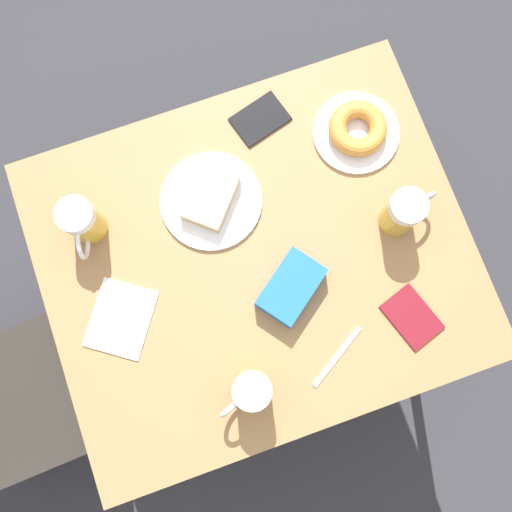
% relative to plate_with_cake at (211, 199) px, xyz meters
% --- Properties ---
extents(ground_plane, '(8.00, 8.00, 0.00)m').
position_rel_plate_with_cake_xyz_m(ground_plane, '(-0.16, -0.05, -0.79)').
color(ground_plane, '#333338').
extents(table, '(0.81, 0.97, 0.78)m').
position_rel_plate_with_cake_xyz_m(table, '(-0.16, -0.05, -0.09)').
color(table, '#997044').
rests_on(table, ground_plane).
extents(plate_with_cake, '(0.24, 0.24, 0.05)m').
position_rel_plate_with_cake_xyz_m(plate_with_cake, '(0.00, 0.00, 0.00)').
color(plate_with_cake, silver).
rests_on(plate_with_cake, table).
extents(plate_with_donut, '(0.21, 0.21, 0.05)m').
position_rel_plate_with_cake_xyz_m(plate_with_donut, '(0.04, -0.38, 0.01)').
color(plate_with_donut, silver).
rests_on(plate_with_donut, table).
extents(beer_mug_left, '(0.08, 0.13, 0.13)m').
position_rel_plate_with_cake_xyz_m(beer_mug_left, '(-0.18, -0.39, 0.05)').
color(beer_mug_left, gold).
rests_on(beer_mug_left, table).
extents(beer_mug_center, '(0.13, 0.08, 0.13)m').
position_rel_plate_with_cake_xyz_m(beer_mug_center, '(0.03, 0.28, 0.05)').
color(beer_mug_center, gold).
rests_on(beer_mug_center, table).
extents(beer_mug_right, '(0.08, 0.12, 0.13)m').
position_rel_plate_with_cake_xyz_m(beer_mug_right, '(-0.43, 0.05, 0.05)').
color(beer_mug_right, gold).
rests_on(beer_mug_right, table).
extents(napkin_folded, '(0.21, 0.20, 0.00)m').
position_rel_plate_with_cake_xyz_m(napkin_folded, '(-0.19, 0.28, -0.01)').
color(napkin_folded, white).
rests_on(napkin_folded, table).
extents(fork, '(0.10, 0.15, 0.00)m').
position_rel_plate_with_cake_xyz_m(fork, '(-0.43, -0.15, -0.01)').
color(fork, silver).
rests_on(fork, table).
extents(passport_near_edge, '(0.12, 0.15, 0.01)m').
position_rel_plate_with_cake_xyz_m(passport_near_edge, '(0.15, -0.17, -0.01)').
color(passport_near_edge, black).
rests_on(passport_near_edge, table).
extents(passport_far_edge, '(0.15, 0.12, 0.01)m').
position_rel_plate_with_cake_xyz_m(passport_far_edge, '(-0.41, -0.34, -0.01)').
color(passport_far_edge, maroon).
rests_on(passport_far_edge, table).
extents(blue_pouch, '(0.17, 0.18, 0.06)m').
position_rel_plate_with_cake_xyz_m(blue_pouch, '(-0.26, -0.10, 0.01)').
color(blue_pouch, blue).
rests_on(blue_pouch, table).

